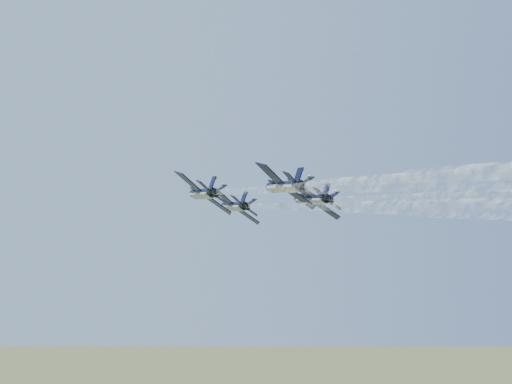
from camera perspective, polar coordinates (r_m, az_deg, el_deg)
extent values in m
cylinder|color=black|center=(118.37, -1.94, -1.22)|extent=(4.67, 11.82, 2.08)
cone|color=black|center=(124.86, -3.06, -1.61)|extent=(2.54, 2.70, 2.08)
ellipsoid|color=black|center=(121.29, -2.31, -1.21)|extent=(1.57, 2.31, 1.08)
cube|color=gray|center=(118.19, -2.09, -1.44)|extent=(3.65, 10.48, 1.08)
cube|color=black|center=(117.10, -2.96, -0.32)|extent=(5.11, 4.61, 3.04)
cube|color=yellow|center=(118.52, -3.18, -0.39)|extent=(3.72, 2.42, 2.99)
cube|color=black|center=(118.35, -0.73, -2.09)|extent=(4.49, 3.16, 3.04)
cube|color=yellow|center=(119.75, -0.98, -2.14)|extent=(4.18, 0.66, 2.99)
cube|color=black|center=(112.84, -1.66, -0.30)|extent=(2.40, 2.27, 1.41)
cube|color=black|center=(113.64, -0.24, -1.44)|extent=(2.14, 1.69, 1.41)
cube|color=black|center=(114.03, -1.02, -0.20)|extent=(1.22, 2.06, 2.23)
cube|color=black|center=(114.36, -0.45, -0.66)|extent=(2.30, 2.32, 1.49)
cylinder|color=black|center=(112.54, -1.01, -0.74)|extent=(1.55, 1.33, 1.35)
cylinder|color=black|center=(112.72, -0.70, -0.99)|extent=(1.55, 1.33, 1.35)
cylinder|color=black|center=(103.65, -4.76, -0.09)|extent=(4.67, 11.82, 2.08)
cone|color=black|center=(110.24, -5.86, -0.60)|extent=(2.54, 2.70, 2.08)
ellipsoid|color=black|center=(106.61, -5.10, -0.12)|extent=(1.57, 2.31, 1.08)
cube|color=gray|center=(103.48, -4.93, -0.34)|extent=(3.65, 10.48, 1.08)
cube|color=black|center=(102.53, -5.95, 0.95)|extent=(5.11, 4.61, 3.04)
cube|color=yellow|center=(103.97, -6.16, 0.86)|extent=(3.72, 2.42, 2.99)
cube|color=black|center=(103.48, -3.38, -1.09)|extent=(4.49, 3.16, 3.04)
cube|color=yellow|center=(104.91, -3.63, -1.15)|extent=(4.18, 0.66, 2.99)
cube|color=black|center=(98.14, -4.60, 1.03)|extent=(2.40, 2.27, 1.41)
cube|color=black|center=(98.76, -2.94, -0.29)|extent=(2.14, 1.69, 1.41)
cube|color=black|center=(99.28, -3.82, 1.13)|extent=(1.22, 2.06, 2.23)
cube|color=black|center=(99.53, -3.16, 0.60)|extent=(2.30, 2.32, 1.49)
cylinder|color=black|center=(97.77, -3.86, 0.53)|extent=(1.55, 1.33, 1.35)
cylinder|color=black|center=(97.90, -3.50, 0.24)|extent=(1.55, 1.33, 1.35)
cylinder|color=black|center=(110.26, 5.04, -0.62)|extent=(4.67, 11.82, 2.08)
cone|color=black|center=(116.42, 3.46, -1.08)|extent=(2.54, 2.70, 2.08)
ellipsoid|color=black|center=(113.07, 4.46, -0.63)|extent=(1.57, 2.31, 1.08)
cube|color=gray|center=(110.05, 4.89, -0.85)|extent=(3.65, 10.48, 1.08)
cube|color=black|center=(108.77, 4.03, 0.36)|extent=(5.11, 4.61, 3.04)
cube|color=yellow|center=(110.12, 3.70, 0.28)|extent=(3.72, 2.42, 2.99)
cube|color=black|center=(110.53, 6.32, -1.55)|extent=(4.49, 3.16, 3.04)
cube|color=yellow|center=(111.86, 5.98, -1.61)|extent=(4.18, 0.66, 2.99)
cube|color=black|center=(104.87, 5.70, 0.40)|extent=(2.40, 2.27, 1.41)
cube|color=black|center=(106.00, 7.16, -0.82)|extent=(2.14, 1.69, 1.41)
cube|color=black|center=(106.22, 6.30, 0.50)|extent=(1.22, 2.06, 2.23)
cube|color=black|center=(106.67, 6.89, 0.01)|extent=(2.30, 2.32, 1.49)
cylinder|color=black|center=(104.73, 6.41, -0.07)|extent=(1.55, 1.33, 1.35)
cylinder|color=black|center=(104.98, 6.73, -0.34)|extent=(1.55, 1.33, 1.35)
cylinder|color=black|center=(96.49, 2.53, 0.55)|extent=(4.67, 11.82, 2.08)
cone|color=black|center=(102.77, 0.89, -0.04)|extent=(2.54, 2.70, 2.08)
ellipsoid|color=black|center=(99.35, 1.95, 0.50)|extent=(1.57, 2.31, 1.08)
cube|color=gray|center=(96.28, 2.36, 0.28)|extent=(3.65, 10.48, 1.08)
cube|color=black|center=(95.13, 1.34, 1.68)|extent=(5.11, 4.61, 3.04)
cube|color=yellow|center=(96.51, 1.01, 1.57)|extent=(3.72, 2.42, 2.99)
cube|color=black|center=(96.62, 4.01, -0.52)|extent=(4.49, 3.16, 3.04)
cube|color=yellow|center=(97.98, 3.64, -0.60)|extent=(4.18, 0.66, 2.99)
cube|color=black|center=(91.09, 3.14, 1.79)|extent=(2.40, 2.27, 1.41)
cube|color=black|center=(92.06, 4.85, 0.36)|extent=(2.14, 1.69, 1.41)
cube|color=black|center=(92.40, 3.87, 1.89)|extent=(1.22, 2.06, 2.23)
cube|color=black|center=(92.79, 4.56, 1.31)|extent=(2.30, 2.32, 1.49)
cylinder|color=black|center=(90.88, 3.96, 1.25)|extent=(1.55, 1.33, 1.35)
cylinder|color=black|center=(91.09, 4.33, 0.94)|extent=(1.55, 1.33, 1.35)
cylinder|color=white|center=(104.36, 1.01, -0.18)|extent=(5.33, 18.49, 1.10)
cylinder|color=white|center=(88.67, 5.57, 1.43)|extent=(5.74, 18.58, 1.52)
cylinder|color=white|center=(73.87, 12.02, 3.68)|extent=(6.21, 18.69, 2.01)
cylinder|color=white|center=(60.62, 21.56, 6.89)|extent=(6.76, 18.82, 2.57)
cylinder|color=white|center=(89.44, -1.77, 1.30)|extent=(5.33, 18.49, 1.10)
cylinder|color=white|center=(73.50, 3.13, 3.56)|extent=(5.74, 18.58, 1.52)
cylinder|color=white|center=(58.56, 10.67, 6.96)|extent=(6.21, 18.69, 2.01)
cylinder|color=white|center=(97.16, 9.19, 0.59)|extent=(5.33, 18.49, 1.10)
cylinder|color=white|center=(82.91, 15.60, 2.44)|extent=(5.74, 18.58, 1.52)
cylinder|color=white|center=(83.14, 6.98, 2.14)|extent=(5.33, 18.49, 1.10)
cylinder|color=white|center=(68.69, 14.26, 4.71)|extent=(5.74, 18.58, 1.52)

